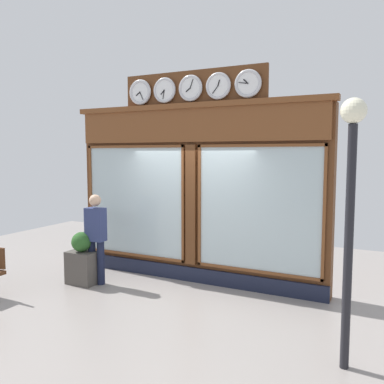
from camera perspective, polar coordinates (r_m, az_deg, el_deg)
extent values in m
plane|color=gray|center=(5.74, -13.44, -19.93)|extent=(14.00, 14.00, 0.00)
cube|color=#5B3319|center=(7.72, 0.50, -0.55)|extent=(5.07, 0.30, 3.27)
cube|color=#191E33|center=(7.87, -0.07, -11.56)|extent=(5.07, 0.08, 0.28)
cube|color=brown|center=(7.52, -0.14, 9.43)|extent=(4.96, 0.08, 0.61)
cube|color=brown|center=(7.57, -0.07, 12.12)|extent=(5.17, 0.20, 0.10)
cube|color=silver|center=(7.11, 9.30, -2.41)|extent=(2.18, 0.02, 2.16)
cube|color=brown|center=(7.02, 9.39, 6.52)|extent=(2.28, 0.04, 0.05)
cube|color=brown|center=(7.32, 9.12, -11.03)|extent=(2.28, 0.04, 0.05)
cube|color=brown|center=(6.84, 18.22, -2.93)|extent=(0.05, 0.04, 2.26)
cube|color=brown|center=(7.49, 1.08, -1.93)|extent=(0.05, 0.04, 2.26)
cube|color=silver|center=(8.24, -8.10, -1.31)|extent=(2.18, 0.02, 2.16)
cube|color=brown|center=(8.17, -8.29, 6.39)|extent=(2.28, 0.04, 0.05)
cube|color=brown|center=(8.43, -8.08, -8.80)|extent=(2.28, 0.04, 0.05)
cube|color=brown|center=(8.91, -14.09, -0.91)|extent=(0.05, 0.04, 2.26)
cube|color=brown|center=(7.65, -1.29, -1.78)|extent=(0.05, 0.04, 2.26)
cube|color=#5B3319|center=(7.57, -0.10, -1.85)|extent=(0.20, 0.10, 2.26)
cube|color=#5B3319|center=(7.65, 0.07, 14.40)|extent=(2.86, 0.06, 0.66)
cylinder|color=white|center=(7.16, 7.93, 14.96)|extent=(0.39, 0.02, 0.39)
torus|color=silver|center=(7.15, 7.92, 14.97)|extent=(0.48, 0.06, 0.48)
cube|color=black|center=(7.16, 7.60, 15.26)|extent=(0.09, 0.01, 0.09)
cube|color=black|center=(7.17, 7.26, 15.07)|extent=(0.16, 0.01, 0.04)
sphere|color=black|center=(7.14, 7.89, 14.99)|extent=(0.02, 0.02, 0.02)
cylinder|color=white|center=(7.35, 3.74, 14.75)|extent=(0.39, 0.02, 0.39)
torus|color=silver|center=(7.34, 3.73, 14.76)|extent=(0.47, 0.05, 0.47)
cube|color=black|center=(7.34, 3.81, 15.17)|extent=(0.05, 0.01, 0.11)
cube|color=black|center=(7.35, 3.30, 14.26)|extent=(0.11, 0.01, 0.13)
sphere|color=black|center=(7.33, 3.68, 14.77)|extent=(0.02, 0.02, 0.02)
cylinder|color=white|center=(7.58, -0.21, 14.48)|extent=(0.39, 0.02, 0.39)
torus|color=silver|center=(7.57, -0.22, 14.49)|extent=(0.48, 0.06, 0.48)
cube|color=black|center=(7.58, -0.56, 14.25)|extent=(0.10, 0.01, 0.08)
cube|color=black|center=(7.56, -0.06, 15.09)|extent=(0.07, 0.01, 0.16)
sphere|color=black|center=(7.56, -0.27, 14.50)|extent=(0.02, 0.02, 0.02)
cylinder|color=white|center=(7.84, -3.90, 14.17)|extent=(0.39, 0.02, 0.39)
torus|color=silver|center=(7.83, -3.92, 14.18)|extent=(0.47, 0.05, 0.47)
cube|color=black|center=(7.84, -4.20, 13.89)|extent=(0.09, 0.01, 0.09)
cube|color=black|center=(7.82, -4.05, 13.59)|extent=(0.04, 0.01, 0.16)
sphere|color=black|center=(7.82, -3.97, 14.19)|extent=(0.02, 0.02, 0.02)
cylinder|color=white|center=(8.13, -7.34, 13.83)|extent=(0.39, 0.02, 0.39)
torus|color=silver|center=(8.12, -7.36, 13.83)|extent=(0.49, 0.07, 0.49)
cube|color=black|center=(8.13, -7.65, 13.60)|extent=(0.10, 0.01, 0.08)
cube|color=black|center=(8.08, -7.18, 13.35)|extent=(0.08, 0.01, 0.15)
sphere|color=black|center=(8.11, -7.41, 13.85)|extent=(0.02, 0.02, 0.02)
cylinder|color=#191E38|center=(7.94, -13.97, -9.55)|extent=(0.14, 0.14, 0.82)
cylinder|color=#191E38|center=(7.82, -12.78, -9.75)|extent=(0.14, 0.14, 0.82)
cube|color=navy|center=(7.72, -13.49, -4.48)|extent=(0.37, 0.24, 0.62)
sphere|color=tan|center=(7.66, -13.57, -1.17)|extent=(0.22, 0.22, 0.22)
cylinder|color=black|center=(4.86, 21.27, -7.56)|extent=(0.10, 0.10, 2.77)
sphere|color=#F4EFCC|center=(4.76, 21.92, 10.64)|extent=(0.28, 0.28, 0.28)
cube|color=#4C4742|center=(7.96, -15.28, -10.30)|extent=(0.56, 0.36, 0.62)
sphere|color=#285623|center=(7.84, -15.38, -6.82)|extent=(0.37, 0.37, 0.37)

